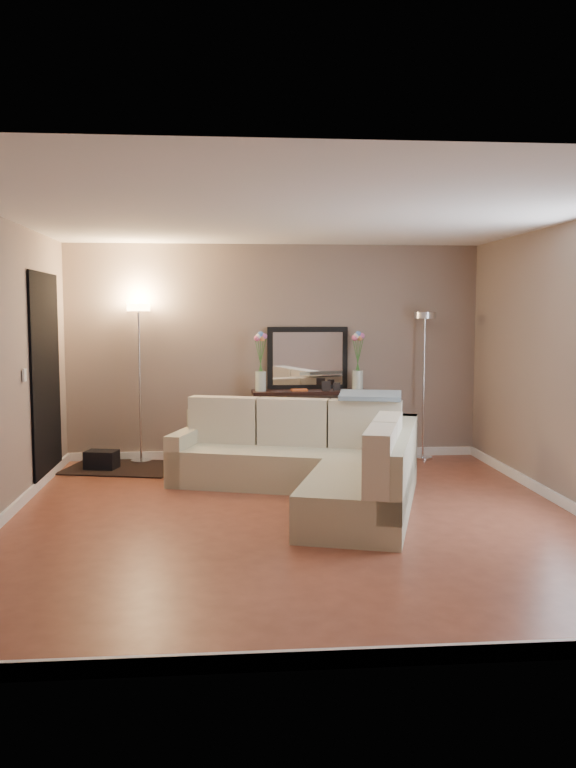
{
  "coord_description": "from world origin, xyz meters",
  "views": [
    {
      "loc": [
        -0.61,
        -6.32,
        1.79
      ],
      "look_at": [
        0.0,
        0.8,
        1.1
      ],
      "focal_mm": 35.0,
      "sensor_mm": 36.0,
      "label": 1
    }
  ],
  "objects": [
    {
      "name": "baseboard_left",
      "position": [
        -2.48,
        0.0,
        0.05
      ],
      "size": [
        0.03,
        5.5,
        0.1
      ],
      "primitive_type": "cube",
      "color": "white",
      "rests_on": "ground"
    },
    {
      "name": "baseboard_back",
      "position": [
        0.0,
        2.73,
        0.05
      ],
      "size": [
        5.0,
        0.03,
        0.1
      ],
      "primitive_type": "cube",
      "color": "white",
      "rests_on": "ground"
    },
    {
      "name": "wall_front",
      "position": [
        0.0,
        -2.76,
        1.3
      ],
      "size": [
        5.0,
        0.02,
        2.6
      ],
      "primitive_type": "cube",
      "color": "gray",
      "rests_on": "ground"
    },
    {
      "name": "console_table",
      "position": [
        0.33,
        2.53,
        0.48
      ],
      "size": [
        1.4,
        0.41,
        0.85
      ],
      "color": "black",
      "rests_on": "floor"
    },
    {
      "name": "charcoal_rug",
      "position": [
        -1.79,
        2.26,
        0.01
      ],
      "size": [
        1.4,
        1.17,
        0.02
      ],
      "primitive_type": "cube",
      "rotation": [
        0.0,
        0.0,
        -0.23
      ],
      "color": "black",
      "rests_on": "floor"
    },
    {
      "name": "floor_lamp_lit",
      "position": [
        -1.61,
        2.59,
        1.33
      ],
      "size": [
        0.32,
        0.32,
        1.88
      ],
      "color": "silver",
      "rests_on": "floor"
    },
    {
      "name": "floor",
      "position": [
        0.0,
        0.0,
        -0.01
      ],
      "size": [
        5.0,
        5.5,
        0.01
      ],
      "primitive_type": "cube",
      "color": "brown",
      "rests_on": "ground"
    },
    {
      "name": "baseboard_front",
      "position": [
        0.0,
        -2.73,
        0.05
      ],
      "size": [
        5.0,
        0.03,
        0.1
      ],
      "primitive_type": "cube",
      "color": "white",
      "rests_on": "ground"
    },
    {
      "name": "table_decor",
      "position": [
        0.4,
        2.49,
        0.87
      ],
      "size": [
        0.59,
        0.13,
        0.14
      ],
      "color": "orange",
      "rests_on": "console_table"
    },
    {
      "name": "baseboard_right",
      "position": [
        2.48,
        0.0,
        0.05
      ],
      "size": [
        0.03,
        5.5,
        0.1
      ],
      "primitive_type": "cube",
      "color": "white",
      "rests_on": "ground"
    },
    {
      "name": "black_bag",
      "position": [
        -2.01,
        2.2,
        0.11
      ],
      "size": [
        0.39,
        0.32,
        0.23
      ],
      "primitive_type": "cube",
      "rotation": [
        0.0,
        0.0,
        -0.23
      ],
      "color": "black",
      "rests_on": "charcoal_rug"
    },
    {
      "name": "flower_vase_left",
      "position": [
        -0.18,
        2.51,
        1.14
      ],
      "size": [
        0.16,
        0.13,
        0.73
      ],
      "color": "silver",
      "rests_on": "console_table"
    },
    {
      "name": "doorway",
      "position": [
        -2.48,
        1.7,
        1.1
      ],
      "size": [
        0.02,
        1.2,
        2.2
      ],
      "primitive_type": "cube",
      "color": "black",
      "rests_on": "ground"
    },
    {
      "name": "ceiling",
      "position": [
        0.0,
        0.0,
        2.6
      ],
      "size": [
        5.0,
        5.5,
        0.01
      ],
      "primitive_type": "cube",
      "color": "white",
      "rests_on": "ground"
    },
    {
      "name": "switch_plate",
      "position": [
        -2.48,
        0.85,
        1.2
      ],
      "size": [
        0.02,
        0.08,
        0.12
      ],
      "primitive_type": "cube",
      "color": "white",
      "rests_on": "ground"
    },
    {
      "name": "throw_blanket",
      "position": [
        0.89,
        1.26,
        0.93
      ],
      "size": [
        0.7,
        0.51,
        0.08
      ],
      "primitive_type": "cube",
      "rotation": [
        0.1,
        0.0,
        -0.25
      ],
      "color": "gray",
      "rests_on": "sectional_sofa"
    },
    {
      "name": "sectional_sofa",
      "position": [
        0.29,
        0.81,
        0.33
      ],
      "size": [
        2.64,
        3.02,
        0.88
      ],
      "color": "#BDBA99",
      "rests_on": "floor"
    },
    {
      "name": "floor_lamp_unlit",
      "position": [
        1.8,
        2.5,
        1.26
      ],
      "size": [
        0.31,
        0.31,
        1.79
      ],
      "color": "silver",
      "rests_on": "floor"
    },
    {
      "name": "wall_back",
      "position": [
        0.0,
        2.76,
        1.3
      ],
      "size": [
        5.0,
        0.02,
        2.6
      ],
      "primitive_type": "cube",
      "color": "gray",
      "rests_on": "ground"
    },
    {
      "name": "flower_vase_right",
      "position": [
        0.99,
        2.55,
        1.14
      ],
      "size": [
        0.16,
        0.13,
        0.73
      ],
      "color": "silver",
      "rests_on": "console_table"
    },
    {
      "name": "leaning_mirror",
      "position": [
        0.4,
        2.71,
        1.23
      ],
      "size": [
        0.98,
        0.08,
        0.77
      ],
      "color": "black",
      "rests_on": "console_table"
    }
  ]
}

